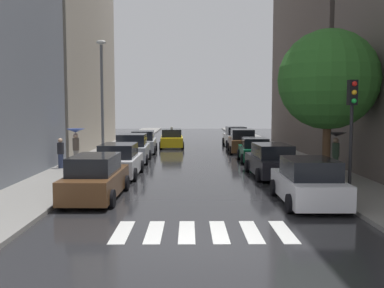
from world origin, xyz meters
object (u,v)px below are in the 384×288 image
object	(u,v)px
pedestrian_near_tree	(61,153)
pedestrian_by_kerb	(76,139)
taxi_midroad	(172,139)
parked_car_left_third	(132,149)
street_tree_right	(328,80)
parked_car_left_fourth	(143,142)
lamp_post_left	(102,93)
parked_car_right_third	(254,150)
traffic_light_right_corner	(352,113)
parked_car_right_fourth	(242,142)
parked_car_left_nearest	(96,178)
pedestrian_foreground	(336,144)
parked_car_right_nearest	(308,183)
parked_car_right_fifth	(235,137)
parked_car_right_second	(271,161)
parked_car_left_second	(119,161)

from	to	relation	value
pedestrian_near_tree	pedestrian_by_kerb	distance (m)	1.31
taxi_midroad	parked_car_left_third	bearing A→B (deg)	165.81
parked_car_left_third	street_tree_right	bearing A→B (deg)	-128.10
parked_car_left_fourth	lamp_post_left	size ratio (longest dim) A/B	0.61
parked_car_right_third	lamp_post_left	xyz separation A→B (m)	(-9.39, -1.87, 3.59)
parked_car_right_third	taxi_midroad	world-z (taller)	taxi_midroad
traffic_light_right_corner	lamp_post_left	size ratio (longest dim) A/B	0.59
parked_car_left_third	parked_car_right_fourth	size ratio (longest dim) A/B	0.94
taxi_midroad	pedestrian_by_kerb	xyz separation A→B (m)	(-4.95, -12.69, 0.94)
pedestrian_near_tree	traffic_light_right_corner	world-z (taller)	traffic_light_right_corner
parked_car_left_nearest	pedestrian_by_kerb	world-z (taller)	pedestrian_by_kerb
street_tree_right	lamp_post_left	xyz separation A→B (m)	(-11.51, 5.87, -0.41)
parked_car_left_nearest	pedestrian_foreground	xyz separation A→B (m)	(10.91, 5.17, 0.85)
parked_car_right_nearest	parked_car_left_third	bearing A→B (deg)	34.17
parked_car_right_nearest	taxi_midroad	size ratio (longest dim) A/B	0.94
traffic_light_right_corner	lamp_post_left	bearing A→B (deg)	137.22
parked_car_left_third	parked_car_right_fifth	size ratio (longest dim) A/B	0.96
street_tree_right	parked_car_right_second	bearing A→B (deg)	142.38
parked_car_left_second	parked_car_right_second	world-z (taller)	parked_car_left_second
parked_car_left_nearest	pedestrian_near_tree	distance (m)	8.03
pedestrian_near_tree	lamp_post_left	world-z (taller)	lamp_post_left
pedestrian_near_tree	taxi_midroad	bearing A→B (deg)	-170.37
parked_car_right_fifth	taxi_midroad	bearing A→B (deg)	103.71
parked_car_right_nearest	parked_car_right_second	distance (m)	6.16
parked_car_right_third	parked_car_right_fourth	world-z (taller)	parked_car_right_fourth
parked_car_right_third	pedestrian_near_tree	xyz separation A→B (m)	(-11.27, -4.04, 0.28)
parked_car_left_nearest	pedestrian_foreground	distance (m)	12.11
taxi_midroad	street_tree_right	bearing A→B (deg)	-157.88
parked_car_left_second	parked_car_right_third	bearing A→B (deg)	-51.61
pedestrian_foreground	lamp_post_left	distance (m)	13.49
parked_car_left_nearest	parked_car_right_second	distance (m)	9.30
pedestrian_foreground	pedestrian_by_kerb	size ratio (longest dim) A/B	0.98
parked_car_left_nearest	parked_car_left_third	world-z (taller)	parked_car_left_third
parked_car_right_third	lamp_post_left	distance (m)	10.22
parked_car_left_nearest	parked_car_right_fourth	bearing A→B (deg)	-23.66
parked_car_right_nearest	street_tree_right	distance (m)	6.31
pedestrian_by_kerb	parked_car_left_nearest	bearing A→B (deg)	165.88
street_tree_right	lamp_post_left	bearing A→B (deg)	152.97
taxi_midroad	pedestrian_near_tree	bearing A→B (deg)	155.65
parked_car_left_fourth	pedestrian_foreground	bearing A→B (deg)	-138.62
parked_car_left_nearest	pedestrian_near_tree	xyz separation A→B (m)	(-3.50, 7.23, 0.22)
parked_car_right_third	traffic_light_right_corner	bearing A→B (deg)	-170.22
parked_car_right_second	lamp_post_left	xyz separation A→B (m)	(-9.30, 4.17, 3.54)
pedestrian_foreground	lamp_post_left	bearing A→B (deg)	-98.64
parked_car_right_fourth	parked_car_left_nearest	bearing A→B (deg)	157.61
parked_car_left_second	parked_car_right_second	distance (m)	7.66
parked_car_right_second	parked_car_right_third	xyz separation A→B (m)	(0.08, 6.05, -0.05)
parked_car_right_fourth	taxi_midroad	world-z (taller)	parked_car_right_fourth
parked_car_right_fourth	pedestrian_near_tree	world-z (taller)	parked_car_right_fourth
parked_car_left_fourth	taxi_midroad	xyz separation A→B (m)	(2.02, 4.19, -0.03)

